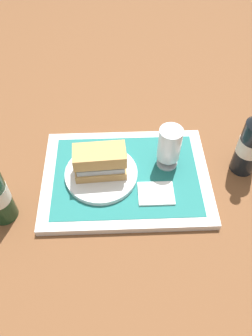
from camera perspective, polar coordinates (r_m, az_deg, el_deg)
ground_plane at (r=0.89m, az=-0.00°, el=-2.01°), size 3.00×3.00×0.00m
tray at (r=0.88m, az=-0.00°, el=-1.62°), size 0.44×0.32×0.02m
placemat at (r=0.87m, az=-0.00°, el=-1.20°), size 0.38×0.27×0.00m
plate at (r=0.87m, az=-4.28°, el=-0.77°), size 0.19×0.19×0.01m
sandwich at (r=0.83m, az=-4.25°, el=1.37°), size 0.14×0.07×0.08m
beer_glass at (r=0.86m, az=7.45°, el=3.66°), size 0.06×0.06×0.12m
napkin_folded at (r=0.84m, az=5.19°, el=-4.38°), size 0.09×0.07×0.01m
beer_bottle at (r=0.90m, az=20.90°, el=4.22°), size 0.07×0.07×0.27m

